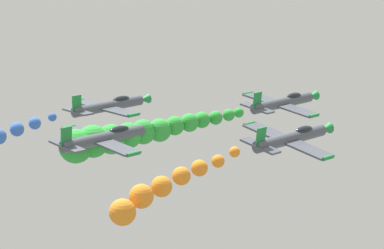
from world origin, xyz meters
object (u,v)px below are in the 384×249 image
object	(u,v)px
airplane_lead	(283,102)
airplane_left_inner	(109,106)
airplane_left_outer	(105,138)
airplane_right_inner	(292,138)

from	to	relation	value
airplane_lead	airplane_left_inner	size ratio (longest dim) A/B	1.00
airplane_left_outer	airplane_lead	bearing A→B (deg)	87.15
airplane_right_inner	airplane_left_inner	bearing A→B (deg)	-175.75
airplane_left_inner	airplane_right_inner	distance (m)	23.65
airplane_right_inner	airplane_left_outer	distance (m)	16.70
airplane_left_inner	airplane_right_inner	xyz separation A→B (m)	(23.58, 1.75, 0.48)
airplane_left_outer	airplane_left_inner	bearing A→B (deg)	139.53
airplane_left_inner	airplane_right_inner	bearing A→B (deg)	4.25
airplane_lead	airplane_left_outer	world-z (taller)	airplane_left_outer
airplane_lead	airplane_left_outer	xyz separation A→B (m)	(-1.16, -23.28, 0.03)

